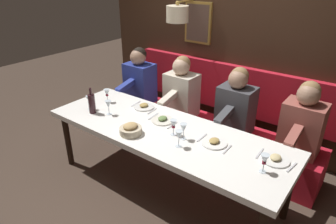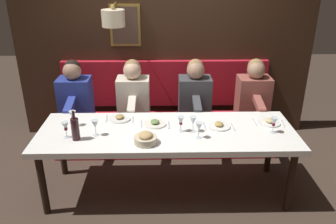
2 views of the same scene
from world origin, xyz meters
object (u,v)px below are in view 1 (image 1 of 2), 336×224
Objects in this scene: diner_near at (236,103)px; wine_glass_6 at (184,128)px; dining_table at (164,135)px; diner_nearest at (303,121)px; wine_glass_3 at (89,100)px; wine_glass_4 at (107,93)px; wine_glass_1 at (179,135)px; bread_bowl at (131,130)px; wine_glass_5 at (108,105)px; wine_bottle at (92,103)px; diner_far at (139,77)px; wine_glass_2 at (265,160)px; diner_middle at (181,88)px; wine_glass_0 at (173,124)px.

diner_near is 0.93m from wine_glass_6.
diner_near is (0.88, -0.37, 0.14)m from dining_table.
diner_near is at bearing 90.00° from diner_nearest.
wine_glass_3 is 1.00× the size of wine_glass_4.
bread_bowl is at bearing 100.71° from wine_glass_1.
wine_glass_1 and wine_glass_5 have the same top height.
wine_glass_3 is (-0.13, 0.98, 0.18)m from dining_table.
wine_glass_6 is (0.14, 0.04, 0.00)m from wine_glass_1.
diner_near reaches higher than wine_bottle.
diner_far is 2.39m from wine_glass_2.
diner_middle is 1.17m from bread_bowl.
diner_near is 1.06m from wine_glass_1.
diner_far is at bearing 56.59° from wine_glass_6.
wine_glass_0 reaches higher than bread_bowl.
wine_glass_1 reaches higher than dining_table.
dining_table is at bearing -82.25° from wine_glass_3.
wine_glass_2 is (-0.04, -0.92, -0.00)m from wine_glass_0.
wine_glass_6 is (-0.92, 0.10, 0.04)m from diner_near.
diner_middle reaches higher than wine_bottle.
diner_nearest is at bearing -51.45° from dining_table.
wine_glass_6 is 0.75× the size of bread_bowl.
wine_glass_6 is (-0.04, -0.26, 0.18)m from dining_table.
wine_bottle is at bearing 93.21° from wine_glass_2.
wine_glass_3 and wine_glass_6 have the same top height.
diner_near is 1.00× the size of diner_far.
diner_middle is at bearing 9.71° from bread_bowl.
wine_glass_1 is 1.00× the size of wine_glass_2.
wine_glass_1 is (-1.06, -0.71, 0.04)m from diner_middle.
wine_glass_2 is (-0.96, 0.04, 0.04)m from diner_nearest.
diner_near reaches higher than wine_glass_0.
wine_glass_3 is at bearing 94.45° from wine_glass_6.
wine_bottle is at bearing -115.22° from wine_glass_3.
wine_bottle is (-0.09, 0.17, -0.00)m from wine_glass_5.
dining_table is 1.01m from wine_glass_3.
wine_glass_3 is (-1.02, -0.15, 0.04)m from diner_far.
wine_glass_1 and wine_glass_2 have the same top height.
wine_glass_0 is 0.22m from wine_glass_1.
wine_bottle is at bearing 97.30° from wine_glass_6.
wine_glass_3 is at bearing 88.22° from wine_glass_1.
wine_glass_1 is at bearing -94.32° from wine_glass_5.
wine_glass_0 is 0.93m from wine_glass_2.
diner_nearest is 1.00× the size of diner_middle.
wine_glass_6 is at bearing -86.42° from wine_glass_5.
diner_nearest reaches higher than bread_bowl.
bread_bowl is (-0.14, -0.78, -0.07)m from wine_glass_3.
wine_glass_6 is 0.55× the size of wine_bottle.
diner_far is at bearing 52.01° from dining_table.
diner_middle is 4.82× the size of wine_glass_6.
bread_bowl is (-0.23, 0.47, -0.07)m from wine_glass_6.
wine_glass_6 is at bearing -144.06° from diner_middle.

